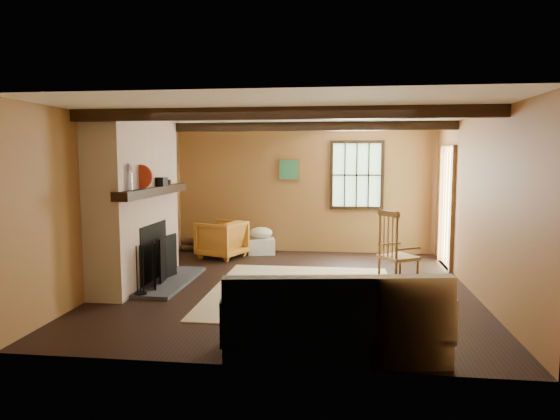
# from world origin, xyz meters

# --- Properties ---
(ground) EXTENTS (5.50, 5.50, 0.00)m
(ground) POSITION_xyz_m (0.00, 0.00, 0.00)
(ground) COLOR black
(ground) RESTS_ON ground
(room_envelope) EXTENTS (5.02, 5.52, 2.44)m
(room_envelope) POSITION_xyz_m (0.22, 0.26, 1.63)
(room_envelope) COLOR #985636
(room_envelope) RESTS_ON ground
(fireplace) EXTENTS (1.02, 2.30, 2.40)m
(fireplace) POSITION_xyz_m (-2.23, -0.00, 1.10)
(fireplace) COLOR #A35E3F
(fireplace) RESTS_ON ground
(rug) EXTENTS (2.50, 3.00, 0.01)m
(rug) POSITION_xyz_m (0.20, -0.20, 0.00)
(rug) COLOR tan
(rug) RESTS_ON ground
(rocking_chair) EXTENTS (0.90, 0.78, 1.11)m
(rocking_chair) POSITION_xyz_m (1.50, 0.18, 0.47)
(rocking_chair) COLOR tan
(rocking_chair) RESTS_ON ground
(sofa) EXTENTS (2.14, 1.20, 0.82)m
(sofa) POSITION_xyz_m (0.66, -2.40, 0.29)
(sofa) COLOR white
(sofa) RESTS_ON ground
(firewood_pile) EXTENTS (0.71, 0.13, 0.26)m
(firewood_pile) POSITION_xyz_m (-2.05, 2.49, 0.13)
(firewood_pile) COLOR brown
(firewood_pile) RESTS_ON ground
(laundry_basket) EXTENTS (0.58, 0.49, 0.30)m
(laundry_basket) POSITION_xyz_m (-0.79, 2.36, 0.15)
(laundry_basket) COLOR white
(laundry_basket) RESTS_ON ground
(basket_pillow) EXTENTS (0.52, 0.47, 0.22)m
(basket_pillow) POSITION_xyz_m (-0.79, 2.36, 0.41)
(basket_pillow) COLOR white
(basket_pillow) RESTS_ON laundry_basket
(armchair) EXTENTS (0.97, 0.96, 0.69)m
(armchair) POSITION_xyz_m (-1.46, 1.93, 0.34)
(armchair) COLOR #BF6026
(armchair) RESTS_ON ground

